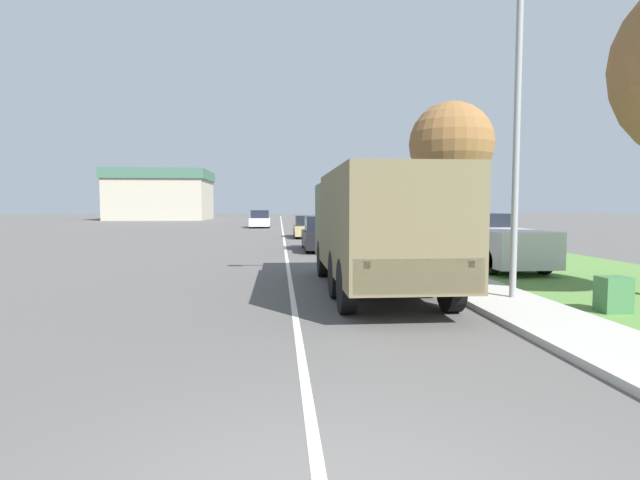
{
  "coord_description": "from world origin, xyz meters",
  "views": [
    {
      "loc": [
        -0.3,
        -2.97,
        2.1
      ],
      "look_at": [
        0.82,
        10.6,
        1.16
      ],
      "focal_mm": 28.0,
      "sensor_mm": 36.0,
      "label": 1
    }
  ],
  "objects_px": {
    "military_truck": "(376,225)",
    "car_nearest_ahead": "(322,235)",
    "car_third_ahead": "(260,220)",
    "car_second_ahead": "(308,227)",
    "lamp_post": "(510,70)",
    "pickup_truck": "(489,241)"
  },
  "relations": [
    {
      "from": "military_truck",
      "to": "car_nearest_ahead",
      "type": "distance_m",
      "value": 11.49
    },
    {
      "from": "military_truck",
      "to": "car_third_ahead",
      "type": "bearing_deg",
      "value": 96.59
    },
    {
      "from": "military_truck",
      "to": "car_second_ahead",
      "type": "distance_m",
      "value": 21.07
    },
    {
      "from": "car_second_ahead",
      "to": "car_third_ahead",
      "type": "relative_size",
      "value": 1.08
    },
    {
      "from": "car_second_ahead",
      "to": "lamp_post",
      "type": "relative_size",
      "value": 0.54
    },
    {
      "from": "car_nearest_ahead",
      "to": "car_second_ahead",
      "type": "relative_size",
      "value": 1.01
    },
    {
      "from": "military_truck",
      "to": "pickup_truck",
      "type": "distance_m",
      "value": 6.75
    },
    {
      "from": "car_third_ahead",
      "to": "pickup_truck",
      "type": "xyz_separation_m",
      "value": [
        9.02,
        -31.41,
        0.14
      ]
    },
    {
      "from": "lamp_post",
      "to": "car_nearest_ahead",
      "type": "bearing_deg",
      "value": 102.35
    },
    {
      "from": "lamp_post",
      "to": "pickup_truck",
      "type": "bearing_deg",
      "value": 69.5
    },
    {
      "from": "military_truck",
      "to": "car_nearest_ahead",
      "type": "bearing_deg",
      "value": 91.68
    },
    {
      "from": "car_nearest_ahead",
      "to": "car_third_ahead",
      "type": "xyz_separation_m",
      "value": [
        -3.82,
        24.59,
        0.02
      ]
    },
    {
      "from": "car_nearest_ahead",
      "to": "car_third_ahead",
      "type": "relative_size",
      "value": 1.09
    },
    {
      "from": "military_truck",
      "to": "car_second_ahead",
      "type": "bearing_deg",
      "value": 91.25
    },
    {
      "from": "military_truck",
      "to": "pickup_truck",
      "type": "bearing_deg",
      "value": 43.64
    },
    {
      "from": "car_second_ahead",
      "to": "car_nearest_ahead",
      "type": "bearing_deg",
      "value": -89.27
    },
    {
      "from": "lamp_post",
      "to": "car_second_ahead",
      "type": "bearing_deg",
      "value": 97.5
    },
    {
      "from": "car_third_ahead",
      "to": "car_second_ahead",
      "type": "bearing_deg",
      "value": -76.14
    },
    {
      "from": "pickup_truck",
      "to": "car_third_ahead",
      "type": "bearing_deg",
      "value": 106.02
    },
    {
      "from": "lamp_post",
      "to": "military_truck",
      "type": "bearing_deg",
      "value": 147.46
    },
    {
      "from": "car_third_ahead",
      "to": "pickup_truck",
      "type": "relative_size",
      "value": 0.72
    },
    {
      "from": "car_third_ahead",
      "to": "pickup_truck",
      "type": "bearing_deg",
      "value": -73.98
    }
  ]
}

